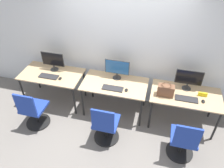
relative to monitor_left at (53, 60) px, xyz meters
name	(u,v)px	position (x,y,z in m)	size (l,w,h in m)	color
ground_plane	(110,122)	(1.38, -0.51, -0.97)	(20.00, 20.00, 0.00)	slate
wall_back	(121,42)	(1.38, 0.33, 0.43)	(12.00, 0.05, 2.80)	silver
desk_left	(52,76)	(0.00, -0.15, -0.31)	(1.30, 0.72, 0.74)	tan
monitor_left	(53,60)	(0.00, 0.00, 0.00)	(0.50, 0.17, 0.42)	#2D2D2D
keyboard_left	(49,76)	(0.00, -0.27, -0.22)	(0.41, 0.16, 0.02)	#262628
mouse_left	(60,78)	(0.26, -0.29, -0.22)	(0.06, 0.09, 0.03)	black
office_chair_left	(33,111)	(-0.05, -0.95, -0.60)	(0.48, 0.48, 0.90)	black
desk_center	(115,86)	(1.38, -0.15, -0.31)	(1.30, 0.72, 0.74)	tan
monitor_center	(117,69)	(1.38, 0.04, 0.00)	(0.50, 0.17, 0.42)	#2D2D2D
keyboard_center	(113,88)	(1.38, -0.32, -0.22)	(0.41, 0.16, 0.02)	#262628
mouse_center	(126,90)	(1.65, -0.31, -0.22)	(0.06, 0.09, 0.03)	black
office_chair_center	(105,126)	(1.41, -0.96, -0.60)	(0.48, 0.48, 0.90)	black
desk_right	(185,98)	(2.76, -0.15, -0.31)	(1.30, 0.72, 0.74)	tan
monitor_right	(189,79)	(2.76, 0.04, 0.00)	(0.50, 0.17, 0.42)	#2D2D2D
keyboard_right	(186,99)	(2.76, -0.28, -0.22)	(0.41, 0.16, 0.02)	#262628
mouse_right	(203,101)	(3.05, -0.28, -0.22)	(0.06, 0.09, 0.03)	black
office_chair_right	(183,142)	(2.77, -0.96, -0.60)	(0.48, 0.48, 0.90)	black
handbag	(166,90)	(2.37, -0.26, -0.12)	(0.30, 0.18, 0.25)	brown
placard_right	(203,94)	(3.04, -0.11, -0.19)	(0.16, 0.03, 0.08)	yellow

